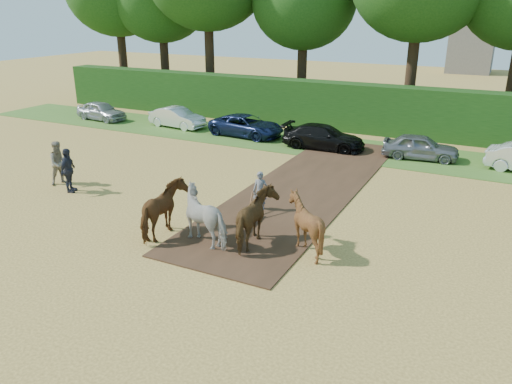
{
  "coord_description": "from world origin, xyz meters",
  "views": [
    {
      "loc": [
        8.86,
        -12.52,
        7.45
      ],
      "look_at": [
        1.51,
        2.08,
        1.4
      ],
      "focal_mm": 35.0,
      "sensor_mm": 36.0,
      "label": 1
    }
  ],
  "objects_px": {
    "spectator_far": "(68,170)",
    "parked_cars": "(283,131)",
    "plough_team": "(234,217)",
    "spectator_near": "(60,163)"
  },
  "relations": [
    {
      "from": "spectator_near",
      "to": "plough_team",
      "type": "relative_size",
      "value": 0.31
    },
    {
      "from": "plough_team",
      "to": "spectator_far",
      "type": "bearing_deg",
      "value": 172.49
    },
    {
      "from": "spectator_near",
      "to": "parked_cars",
      "type": "bearing_deg",
      "value": -3.06
    },
    {
      "from": "spectator_far",
      "to": "parked_cars",
      "type": "relative_size",
      "value": 0.06
    },
    {
      "from": "spectator_far",
      "to": "parked_cars",
      "type": "xyz_separation_m",
      "value": [
        4.72,
        11.92,
        -0.3
      ]
    },
    {
      "from": "spectator_near",
      "to": "spectator_far",
      "type": "distance_m",
      "value": 1.28
    },
    {
      "from": "plough_team",
      "to": "parked_cars",
      "type": "relative_size",
      "value": 0.2
    },
    {
      "from": "spectator_near",
      "to": "parked_cars",
      "type": "xyz_separation_m",
      "value": [
        5.86,
        11.32,
        -0.32
      ]
    },
    {
      "from": "spectator_near",
      "to": "plough_team",
      "type": "xyz_separation_m",
      "value": [
        9.83,
        -1.74,
        -0.05
      ]
    },
    {
      "from": "parked_cars",
      "to": "spectator_far",
      "type": "bearing_deg",
      "value": -111.61
    }
  ]
}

